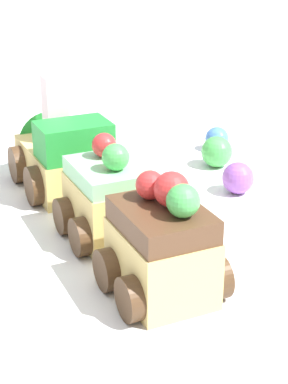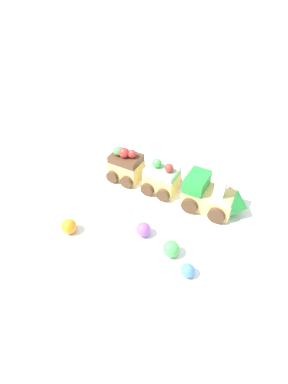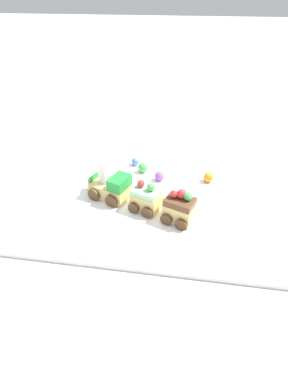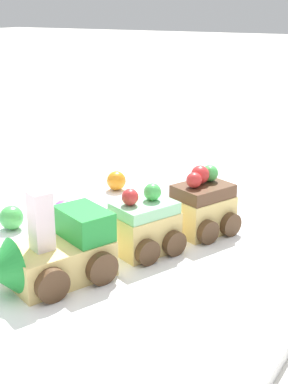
{
  "view_description": "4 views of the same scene",
  "coord_description": "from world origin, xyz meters",
  "px_view_note": "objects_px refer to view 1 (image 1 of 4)",
  "views": [
    {
      "loc": [
        -0.32,
        0.33,
        0.22
      ],
      "look_at": [
        -0.03,
        0.03,
        0.04
      ],
      "focal_mm": 60.0,
      "sensor_mm": 36.0,
      "label": 1
    },
    {
      "loc": [
        0.02,
        -0.43,
        0.42
      ],
      "look_at": [
        -0.04,
        -0.02,
        0.06
      ],
      "focal_mm": 28.0,
      "sensor_mm": 36.0,
      "label": 2
    },
    {
      "loc": [
        -0.09,
        0.61,
        0.46
      ],
      "look_at": [
        -0.0,
        0.0,
        0.03
      ],
      "focal_mm": 28.0,
      "sensor_mm": 36.0,
      "label": 3
    },
    {
      "loc": [
        0.43,
        0.32,
        0.26
      ],
      "look_at": [
        -0.04,
        0.03,
        0.07
      ],
      "focal_mm": 50.0,
      "sensor_mm": 36.0,
      "label": 4
    }
  ],
  "objects_px": {
    "cake_car_mint": "(109,201)",
    "gumball_blue": "(217,139)",
    "cake_car_chocolate": "(162,249)",
    "gumball_green": "(217,152)",
    "gumball_purple": "(238,178)",
    "cake_train_locomotive": "(61,154)"
  },
  "relations": [
    {
      "from": "cake_car_mint",
      "to": "gumball_blue",
      "type": "bearing_deg",
      "value": -52.18
    },
    {
      "from": "cake_train_locomotive",
      "to": "cake_car_chocolate",
      "type": "bearing_deg",
      "value": -179.87
    },
    {
      "from": "gumball_blue",
      "to": "gumball_green",
      "type": "distance_m",
      "value": 0.05
    },
    {
      "from": "cake_car_mint",
      "to": "gumball_blue",
      "type": "relative_size",
      "value": 3.61
    },
    {
      "from": "gumball_purple",
      "to": "gumball_green",
      "type": "bearing_deg",
      "value": -35.16
    },
    {
      "from": "gumball_purple",
      "to": "gumball_blue",
      "type": "height_order",
      "value": "gumball_purple"
    },
    {
      "from": "cake_car_chocolate",
      "to": "gumball_purple",
      "type": "distance_m",
      "value": 0.17
    },
    {
      "from": "cake_car_chocolate",
      "to": "gumball_blue",
      "type": "height_order",
      "value": "cake_car_chocolate"
    },
    {
      "from": "gumball_green",
      "to": "gumball_blue",
      "type": "bearing_deg",
      "value": -51.63
    },
    {
      "from": "cake_car_mint",
      "to": "gumball_blue",
      "type": "xyz_separation_m",
      "value": [
        0.06,
        -0.2,
        -0.02
      ]
    },
    {
      "from": "cake_car_mint",
      "to": "gumball_green",
      "type": "xyz_separation_m",
      "value": [
        0.03,
        -0.16,
        -0.01
      ]
    },
    {
      "from": "cake_car_chocolate",
      "to": "gumball_blue",
      "type": "bearing_deg",
      "value": -37.76
    },
    {
      "from": "gumball_blue",
      "to": "cake_car_chocolate",
      "type": "bearing_deg",
      "value": 121.49
    },
    {
      "from": "cake_train_locomotive",
      "to": "gumball_blue",
      "type": "distance_m",
      "value": 0.17
    },
    {
      "from": "cake_car_mint",
      "to": "cake_car_chocolate",
      "type": "relative_size",
      "value": 1.0
    },
    {
      "from": "gumball_purple",
      "to": "cake_car_chocolate",
      "type": "bearing_deg",
      "value": 111.1
    },
    {
      "from": "cake_train_locomotive",
      "to": "gumball_purple",
      "type": "xyz_separation_m",
      "value": [
        -0.12,
        -0.09,
        -0.01
      ]
    },
    {
      "from": "cake_car_mint",
      "to": "gumball_blue",
      "type": "distance_m",
      "value": 0.21
    },
    {
      "from": "gumball_green",
      "to": "cake_car_mint",
      "type": "bearing_deg",
      "value": 101.34
    },
    {
      "from": "cake_car_chocolate",
      "to": "gumball_green",
      "type": "xyz_separation_m",
      "value": [
        0.11,
        -0.19,
        -0.02
      ]
    },
    {
      "from": "gumball_purple",
      "to": "cake_car_mint",
      "type": "bearing_deg",
      "value": 81.73
    },
    {
      "from": "gumball_blue",
      "to": "gumball_green",
      "type": "relative_size",
      "value": 0.81
    }
  ]
}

